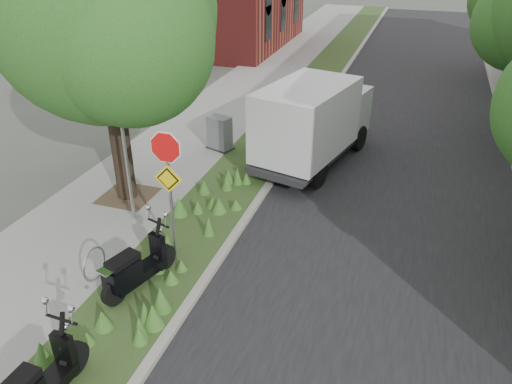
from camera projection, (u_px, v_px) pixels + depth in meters
ground at (224, 291)px, 10.52m from camera, size 120.00×120.00×0.00m
sidewalk_near at (218, 113)px, 19.99m from camera, size 3.50×60.00×0.12m
verge at (284, 121)px, 19.22m from camera, size 2.00×60.00×0.12m
kerb_near at (309, 124)px, 18.94m from camera, size 0.20×60.00×0.13m
road at (404, 137)px, 17.99m from camera, size 7.00×60.00×0.01m
kerb_far at (510, 148)px, 16.99m from camera, size 0.20×60.00×0.13m
street_tree_main at (102, 21)px, 11.73m from camera, size 6.21×5.54×7.66m
bare_post at (125, 147)px, 11.89m from camera, size 0.08×0.08×4.00m
bike_hoop at (94, 264)px, 10.53m from camera, size 0.06×0.78×0.77m
sign_assembly at (168, 172)px, 10.28m from camera, size 0.94×0.08×3.22m
scooter_far at (132, 273)px, 10.14m from camera, size 0.78×1.94×0.95m
box_truck at (313, 119)px, 15.38m from camera, size 3.04×5.32×2.27m
utility_cabinet at (220, 133)px, 16.53m from camera, size 0.98×0.80×1.12m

